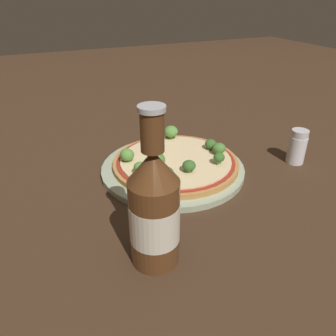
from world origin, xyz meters
The scene contains 15 objects.
ground_plane centered at (0.00, 0.00, 0.00)m, with size 3.00×3.00×0.00m, color #3D2819.
plate centered at (0.01, -0.01, 0.01)m, with size 0.29×0.29×0.01m.
pizza centered at (0.01, 0.00, 0.02)m, with size 0.26×0.26×0.01m.
broccoli_floret_0 centered at (0.04, -0.09, 0.04)m, with size 0.02×0.02×0.02m.
broccoli_floret_1 centered at (0.07, 0.07, 0.04)m, with size 0.02×0.02×0.02m.
broccoli_floret_2 centered at (-0.09, 0.03, 0.04)m, with size 0.03×0.03×0.03m.
broccoli_floret_3 centered at (0.03, -0.05, 0.04)m, with size 0.04×0.04×0.03m.
broccoli_floret_4 centered at (0.00, 0.09, 0.04)m, with size 0.02×0.02×0.02m.
broccoli_floret_5 centered at (0.03, 0.09, 0.04)m, with size 0.03×0.03×0.02m.
broccoli_floret_6 centered at (0.07, 0.00, 0.04)m, with size 0.03×0.03×0.02m.
broccoli_floret_7 centered at (-0.02, -0.09, 0.04)m, with size 0.03×0.03×0.03m.
broccoli_floret_8 centered at (-0.01, -0.03, 0.04)m, with size 0.03×0.03×0.03m.
broccoli_floret_9 centered at (0.08, -0.05, 0.04)m, with size 0.03×0.03×0.03m.
beer_bottle centered at (0.22, -0.13, 0.08)m, with size 0.07×0.07×0.22m.
pepper_shaker centered at (0.08, 0.25, 0.04)m, with size 0.04×0.04×0.07m.
Camera 1 is at (0.54, -0.26, 0.33)m, focal length 35.00 mm.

